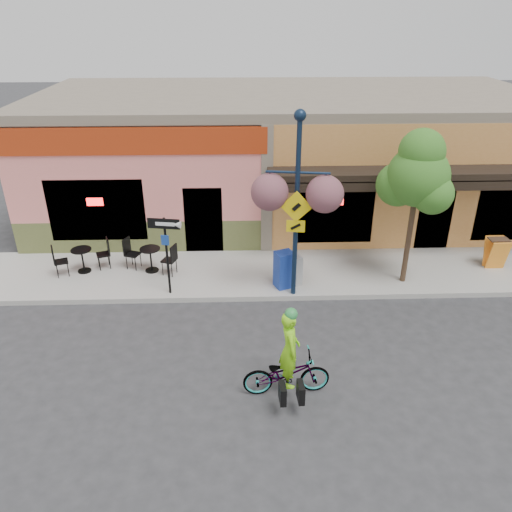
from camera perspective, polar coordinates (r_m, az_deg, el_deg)
The scene contains 14 objects.
ground at distance 13.50m, azimuth 6.19°, elevation -6.18°, with size 90.00×90.00×0.00m, color #2D2D30.
sidewalk at distance 15.17m, azimuth 5.23°, elevation -1.84°, with size 24.00×3.00×0.15m, color #9E9B93.
curb at distance 13.92m, azimuth 5.92°, elevation -4.69°, with size 24.00×0.12×0.15m, color #A8A59E.
building at distance 19.46m, azimuth 3.61°, elevation 11.65°, with size 18.20×8.20×4.50m, color #EF7D76, non-canonical shape.
bicycle at distance 10.63m, azimuth 3.50°, elevation -13.28°, with size 0.63×1.81×0.95m, color maroon.
cyclist_rider at distance 10.40m, azimuth 3.84°, elevation -11.66°, with size 0.62×0.41×1.71m, color #86E418.
lamp_post at distance 12.82m, azimuth 4.64°, elevation 5.39°, with size 1.60×0.64×5.01m, color #122239, non-canonical shape.
one_way_sign at distance 13.59m, azimuth -10.12°, elevation -0.07°, with size 0.86×0.19×2.24m, color black, non-canonical shape.
cafe_set_left at distance 15.65m, azimuth -19.24°, elevation -0.11°, with size 1.59×0.80×0.96m, color black, non-canonical shape.
cafe_set_right at distance 15.13m, azimuth -11.96°, elevation -0.03°, with size 1.61×0.81×0.97m, color black, non-canonical shape.
newspaper_box_blue at distance 13.98m, azimuth 3.22°, elevation -1.56°, with size 0.48×0.43×1.07m, color #193599, non-canonical shape.
newspaper_box_grey at distance 14.18m, azimuth 4.31°, elevation -1.64°, with size 0.40×0.36×0.86m, color #A0A0A0, non-canonical shape.
street_tree at distance 14.20m, azimuth 17.53°, elevation 5.16°, with size 1.74×1.74×4.45m, color #3D7A26, non-canonical shape.
sandwich_board at distance 16.54m, azimuth 25.97°, elevation 0.05°, with size 0.57×0.42×0.95m, color orange, non-canonical shape.
Camera 1 is at (-1.82, -11.21, 7.31)m, focal length 35.00 mm.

